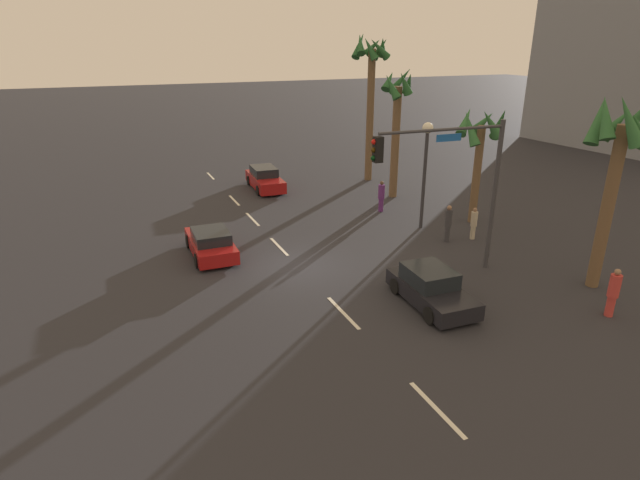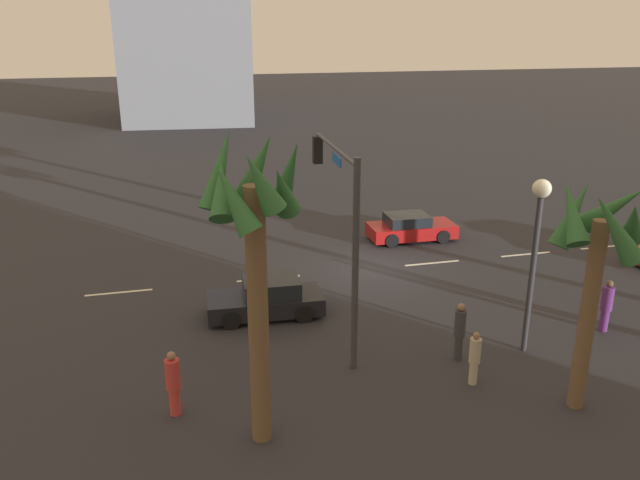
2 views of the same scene
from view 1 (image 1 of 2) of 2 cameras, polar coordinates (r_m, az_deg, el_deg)
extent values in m
plane|color=#28282D|center=(23.09, -2.42, -2.88)|extent=(220.00, 220.00, 0.00)
cube|color=silver|center=(39.61, -11.88, 6.88)|extent=(2.27, 0.14, 0.01)
cube|color=silver|center=(33.10, -9.36, 4.30)|extent=(2.37, 0.14, 0.01)
cube|color=silver|center=(29.39, -7.40, 2.27)|extent=(2.44, 0.14, 0.01)
cube|color=silver|center=(25.31, -4.50, -0.72)|extent=(2.49, 0.14, 0.01)
cube|color=silver|center=(19.29, 2.55, -7.95)|extent=(2.59, 0.14, 0.01)
cube|color=silver|center=(15.14, 12.64, -17.60)|extent=(2.51, 0.14, 0.01)
cube|color=maroon|center=(35.35, -6.02, 6.41)|extent=(4.59, 1.95, 0.73)
cube|color=black|center=(35.45, -6.17, 7.52)|extent=(2.24, 1.62, 0.56)
cylinder|color=black|center=(34.29, -4.13, 5.66)|extent=(0.65, 0.26, 0.64)
cylinder|color=black|center=(33.91, -6.73, 5.39)|extent=(0.65, 0.26, 0.64)
cylinder|color=black|center=(36.90, -5.34, 6.72)|extent=(0.65, 0.26, 0.64)
cylinder|color=black|center=(36.54, -7.78, 6.48)|extent=(0.65, 0.26, 0.64)
cube|color=maroon|center=(24.68, -11.87, -0.55)|extent=(4.14, 1.87, 0.61)
cube|color=black|center=(24.26, -11.86, 0.45)|extent=(2.00, 1.61, 0.49)
cylinder|color=black|center=(25.80, -14.19, -0.14)|extent=(0.65, 0.24, 0.64)
cylinder|color=black|center=(26.04, -10.57, 0.35)|extent=(0.65, 0.24, 0.64)
cylinder|color=black|center=(23.46, -13.27, -2.21)|extent=(0.65, 0.24, 0.64)
cylinder|color=black|center=(23.72, -9.29, -1.65)|extent=(0.65, 0.24, 0.64)
cube|color=black|center=(20.11, 12.13, -5.68)|extent=(4.11, 1.94, 0.62)
cube|color=black|center=(20.03, 11.89, -3.84)|extent=(2.00, 1.63, 0.60)
cylinder|color=black|center=(19.71, 16.09, -7.11)|extent=(0.65, 0.25, 0.64)
cylinder|color=black|center=(18.84, 11.97, -8.09)|extent=(0.65, 0.25, 0.64)
cylinder|color=black|center=(21.52, 12.20, -4.28)|extent=(0.65, 0.25, 0.64)
cylinder|color=black|center=(20.73, 8.31, -5.03)|extent=(0.65, 0.25, 0.64)
cylinder|color=#38383D|center=(23.11, 18.50, 4.49)|extent=(0.20, 0.20, 6.40)
cylinder|color=#38383D|center=(20.88, 13.37, 11.67)|extent=(0.39, 5.52, 0.12)
cube|color=black|center=(19.60, 6.37, 9.81)|extent=(0.34, 0.34, 0.95)
sphere|color=red|center=(19.46, 5.92, 10.64)|extent=(0.20, 0.20, 0.20)
sphere|color=#392605|center=(19.52, 5.88, 9.77)|extent=(0.20, 0.20, 0.20)
sphere|color=black|center=(19.58, 5.85, 8.91)|extent=(0.20, 0.20, 0.20)
cube|color=#1959B2|center=(21.08, 13.93, 10.82)|extent=(0.09, 1.10, 0.28)
cylinder|color=#2D2D33|center=(27.67, 11.31, 6.25)|extent=(0.18, 0.18, 4.99)
sphere|color=#F2EACC|center=(27.12, 11.72, 11.93)|extent=(0.56, 0.56, 0.56)
cylinder|color=#333338|center=(26.53, 13.74, 0.64)|extent=(0.34, 0.34, 0.78)
cylinder|color=#333338|center=(26.26, 13.89, 2.32)|extent=(0.46, 0.46, 0.85)
sphere|color=#8C664C|center=(26.10, 13.99, 3.44)|extent=(0.23, 0.23, 0.23)
cylinder|color=#59266B|center=(30.65, 6.69, 3.83)|extent=(0.32, 0.32, 0.76)
cylinder|color=#59266B|center=(30.43, 6.75, 5.26)|extent=(0.43, 0.43, 0.83)
sphere|color=brown|center=(30.29, 6.79, 6.23)|extent=(0.23, 0.23, 0.23)
cylinder|color=#B2A58C|center=(27.23, 16.38, 0.80)|extent=(0.34, 0.34, 0.68)
cylinder|color=#B2A58C|center=(27.00, 16.53, 2.23)|extent=(0.46, 0.46, 0.75)
sphere|color=#8C664C|center=(26.86, 16.63, 3.19)|extent=(0.20, 0.20, 0.20)
cylinder|color=#BF3833|center=(21.61, 29.18, -6.34)|extent=(0.41, 0.41, 0.77)
cylinder|color=#BF3833|center=(21.29, 29.56, -4.39)|extent=(0.54, 0.54, 0.84)
sphere|color=#8C664C|center=(21.09, 29.82, -3.06)|extent=(0.23, 0.23, 0.23)
cylinder|color=brown|center=(22.97, 28.92, 2.93)|extent=(0.49, 0.49, 6.48)
cone|color=#2D6633|center=(21.86, 31.61, 10.26)|extent=(0.74, 1.38, 1.44)
cone|color=#2D6633|center=(22.88, 31.39, 11.38)|extent=(1.13, 0.66, 1.45)
cone|color=#2D6633|center=(22.94, 29.67, 10.98)|extent=(1.08, 1.37, 1.40)
cone|color=#2D6633|center=(22.55, 28.14, 11.47)|extent=(1.02, 1.39, 1.90)
cone|color=#2D6633|center=(21.84, 28.83, 11.64)|extent=(1.24, 0.85, 1.66)
cone|color=#2D6633|center=(21.39, 30.79, 11.10)|extent=(1.32, 1.31, 1.92)
cylinder|color=brown|center=(33.10, 8.25, 10.43)|extent=(0.50, 0.50, 6.82)
cone|color=#235628|center=(32.09, 9.26, 16.57)|extent=(0.58, 1.11, 1.45)
cone|color=#235628|center=(32.87, 9.67, 16.57)|extent=(1.17, 0.77, 1.39)
cone|color=#235628|center=(33.57, 8.78, 16.83)|extent=(1.42, 1.60, 1.81)
cone|color=#235628|center=(32.93, 7.56, 16.90)|extent=(1.15, 1.37, 1.32)
cone|color=#235628|center=(32.00, 7.87, 16.29)|extent=(1.40, 1.12, 1.59)
cylinder|color=brown|center=(37.07, 5.50, 13.27)|extent=(0.51, 0.51, 8.88)
cone|color=#235628|center=(36.04, 6.50, 20.12)|extent=(0.64, 1.65, 1.52)
cone|color=#235628|center=(36.75, 6.86, 20.26)|extent=(1.33, 1.07, 1.41)
cone|color=#235628|center=(37.35, 6.60, 20.09)|extent=(1.55, 1.02, 1.57)
cone|color=#235628|center=(37.40, 5.79, 20.29)|extent=(1.14, 1.41, 1.33)
cone|color=#235628|center=(37.15, 4.35, 20.49)|extent=(1.40, 1.61, 1.86)
cone|color=#235628|center=(36.63, 4.45, 20.62)|extent=(1.59, 1.03, 1.56)
cone|color=#235628|center=(36.02, 5.51, 20.14)|extent=(1.21, 1.29, 1.56)
cylinder|color=brown|center=(29.24, 16.77, 6.81)|extent=(0.43, 0.43, 5.25)
cone|color=#2D6633|center=(28.07, 18.22, 12.01)|extent=(0.76, 1.46, 1.60)
cone|color=#2D6633|center=(29.08, 19.08, 11.96)|extent=(1.59, 1.03, 1.85)
cone|color=#2D6633|center=(29.43, 17.40, 12.18)|extent=(1.31, 1.35, 1.41)
cone|color=#2D6633|center=(28.96, 15.65, 12.42)|extent=(1.43, 1.69, 1.59)
cone|color=#2D6633|center=(28.07, 16.16, 11.62)|extent=(1.40, 0.83, 1.84)
camera|label=2|loc=(33.22, 48.97, 14.99)|focal=35.79mm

